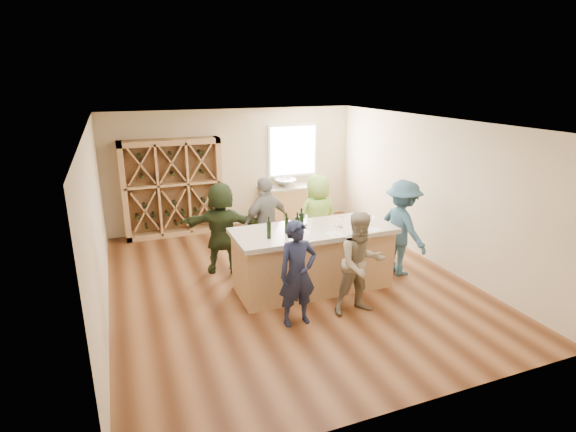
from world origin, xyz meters
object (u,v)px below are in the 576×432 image
object	(u,v)px
sink	(285,183)
wine_bottle_a	(269,230)
wine_bottle_c	(287,225)
person_far_mid	(266,223)
person_near_right	(361,264)
person_far_right	(317,218)
person_server	(402,228)
wine_bottle_d	(297,227)
wine_bottle_e	(301,223)
tasting_counter_base	(313,260)
person_far_left	(222,228)
wine_rack	(173,188)
person_near_left	(298,274)

from	to	relation	value
sink	wine_bottle_a	world-z (taller)	wine_bottle_a
wine_bottle_c	person_far_mid	xyz separation A→B (m)	(0.04, 1.17, -0.33)
sink	person_far_mid	bearing A→B (deg)	-118.24
person_near_right	person_far_right	world-z (taller)	person_far_right
wine_bottle_c	sink	bearing A→B (deg)	69.32
person_server	wine_bottle_d	bearing A→B (deg)	89.81
wine_bottle_c	wine_bottle_e	size ratio (longest dim) A/B	0.80
tasting_counter_base	person_near_right	bearing A→B (deg)	-73.18
person_far_left	wine_bottle_d	bearing A→B (deg)	142.12
wine_rack	person_far_mid	distance (m)	2.91
wine_bottle_e	person_server	xyz separation A→B (m)	(2.02, 0.07, -0.36)
person_near_right	tasting_counter_base	bearing A→B (deg)	108.72
person_far_right	wine_bottle_d	bearing A→B (deg)	49.82
person_far_right	person_far_left	bearing A→B (deg)	-6.80
wine_bottle_c	wine_bottle_d	bearing A→B (deg)	-60.68
wine_bottle_c	wine_rack	bearing A→B (deg)	109.50
wine_bottle_d	person_near_left	bearing A→B (deg)	-112.03
tasting_counter_base	wine_bottle_c	bearing A→B (deg)	-173.54
wine_bottle_a	person_far_left	bearing A→B (deg)	106.81
tasting_counter_base	wine_rack	bearing A→B (deg)	116.45
wine_rack	person_near_right	bearing A→B (deg)	-65.56
person_server	person_far_mid	bearing A→B (deg)	56.67
tasting_counter_base	person_far_left	bearing A→B (deg)	135.92
person_near_right	person_far_left	xyz separation A→B (m)	(-1.59, 2.28, 0.05)
wine_bottle_e	person_far_mid	world-z (taller)	person_far_mid
wine_bottle_c	person_near_right	distance (m)	1.34
wine_bottle_a	person_far_right	bearing A→B (deg)	42.56
person_far_right	tasting_counter_base	bearing A→B (deg)	57.57
tasting_counter_base	wine_bottle_e	distance (m)	0.80
sink	person_far_mid	distance (m)	2.83
tasting_counter_base	person_near_right	xyz separation A→B (m)	(0.31, -1.04, 0.31)
tasting_counter_base	wine_bottle_d	xyz separation A→B (m)	(-0.40, -0.25, 0.74)
wine_rack	person_near_left	distance (m)	4.81
wine_bottle_a	wine_rack	bearing A→B (deg)	104.21
sink	wine_bottle_e	world-z (taller)	wine_bottle_e
person_server	person_far_right	world-z (taller)	person_server
wine_bottle_a	person_far_left	xyz separation A→B (m)	(-0.43, 1.42, -0.36)
tasting_counter_base	sink	bearing A→B (deg)	76.35
person_near_right	person_far_mid	distance (m)	2.29
wine_bottle_e	person_near_left	xyz separation A→B (m)	(-0.43, -0.89, -0.45)
sink	person_far_mid	world-z (taller)	person_far_mid
person_near_left	sink	bearing A→B (deg)	69.33
tasting_counter_base	person_near_right	distance (m)	1.13
wine_bottle_a	wine_bottle_d	distance (m)	0.46
wine_bottle_c	wine_bottle_d	world-z (taller)	wine_bottle_d
wine_bottle_c	person_server	size ratio (longest dim) A/B	0.15
person_server	wine_rack	bearing A→B (deg)	38.03
person_far_mid	person_far_right	size ratio (longest dim) A/B	1.03
wine_bottle_a	person_server	world-z (taller)	person_server
person_near_right	wine_bottle_c	bearing A→B (deg)	131.71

